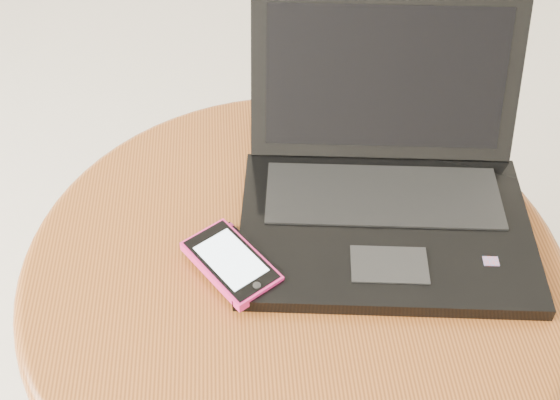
{
  "coord_description": "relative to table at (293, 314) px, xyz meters",
  "views": [
    {
      "loc": [
        0.01,
        -0.48,
        1.09
      ],
      "look_at": [
        0.05,
        0.05,
        0.54
      ],
      "focal_mm": 45.35,
      "sensor_mm": 36.0,
      "label": 1
    }
  ],
  "objects": [
    {
      "name": "table",
      "position": [
        0.0,
        0.0,
        0.0
      ],
      "size": [
        0.61,
        0.61,
        0.48
      ],
      "color": "#523115",
      "rests_on": "ground"
    },
    {
      "name": "laptop",
      "position": [
        0.11,
        0.07,
        0.14
      ],
      "size": [
        0.36,
        0.34,
        0.2
      ],
      "color": "black",
      "rests_on": "table"
    },
    {
      "name": "phone_black",
      "position": [
        -0.06,
        -0.01,
        0.11
      ],
      "size": [
        0.11,
        0.12,
        0.01
      ],
      "color": "black",
      "rests_on": "table"
    },
    {
      "name": "phone_pink",
      "position": [
        -0.07,
        -0.01,
        0.12
      ],
      "size": [
        0.11,
        0.12,
        0.01
      ],
      "color": "#D31F6B",
      "rests_on": "phone_black"
    }
  ]
}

